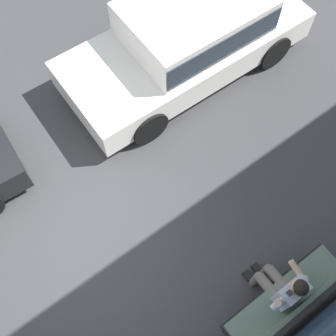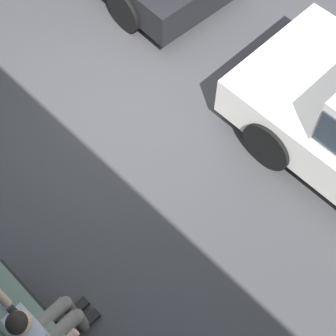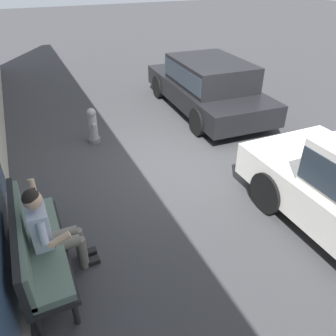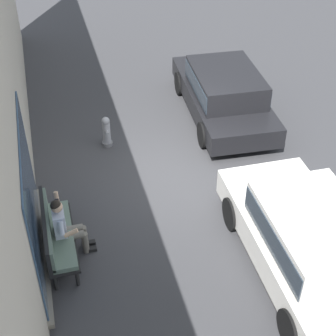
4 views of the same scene
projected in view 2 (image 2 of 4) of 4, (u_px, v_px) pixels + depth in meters
ground_plane at (125, 100)px, 6.97m from camera, size 60.00×60.00×0.00m
person_on_phone at (41, 327)px, 4.81m from camera, size 0.73×0.74×1.32m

